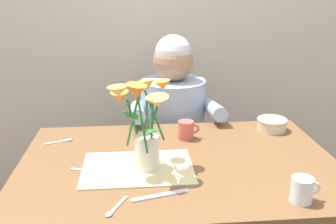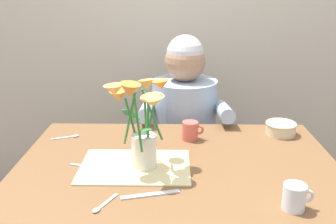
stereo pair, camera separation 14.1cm
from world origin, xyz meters
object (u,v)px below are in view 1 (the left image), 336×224
(flower_vase, at_px, (144,122))
(ceramic_bowl, at_px, (272,124))
(tea_cup, at_px, (186,130))
(dinner_knife, at_px, (160,195))
(ceramic_mug, at_px, (302,190))
(seated_person, at_px, (173,140))

(flower_vase, relative_size, ceramic_bowl, 2.52)
(flower_vase, bearing_deg, tea_cup, 55.02)
(dinner_knife, bearing_deg, flower_vase, 87.92)
(flower_vase, relative_size, ceramic_mug, 3.68)
(dinner_knife, relative_size, tea_cup, 2.04)
(ceramic_bowl, bearing_deg, seated_person, 141.08)
(flower_vase, xyz_separation_m, ceramic_bowl, (0.59, 0.33, -0.15))
(ceramic_mug, xyz_separation_m, tea_cup, (-0.29, 0.53, 0.00))
(ceramic_mug, bearing_deg, tea_cup, 118.51)
(seated_person, height_order, flower_vase, seated_person)
(seated_person, distance_m, ceramic_bowl, 0.58)
(seated_person, height_order, ceramic_bowl, seated_person)
(seated_person, height_order, ceramic_mug, seated_person)
(dinner_knife, relative_size, ceramic_mug, 2.04)
(dinner_knife, distance_m, tea_cup, 0.48)
(flower_vase, height_order, ceramic_bowl, flower_vase)
(dinner_knife, distance_m, ceramic_mug, 0.44)
(seated_person, bearing_deg, flower_vase, -106.63)
(dinner_knife, xyz_separation_m, ceramic_mug, (0.43, -0.07, 0.04))
(flower_vase, xyz_separation_m, dinner_knife, (0.04, -0.19, -0.18))
(seated_person, distance_m, flower_vase, 0.78)
(ceramic_mug, bearing_deg, seated_person, 107.95)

